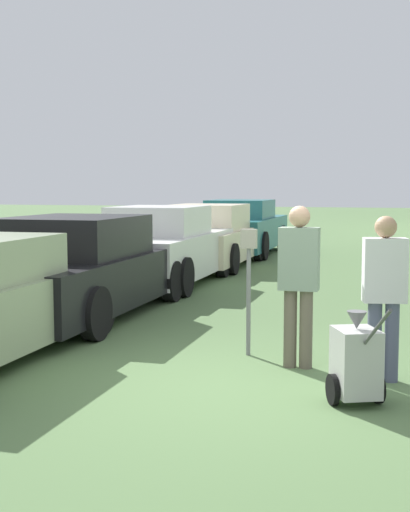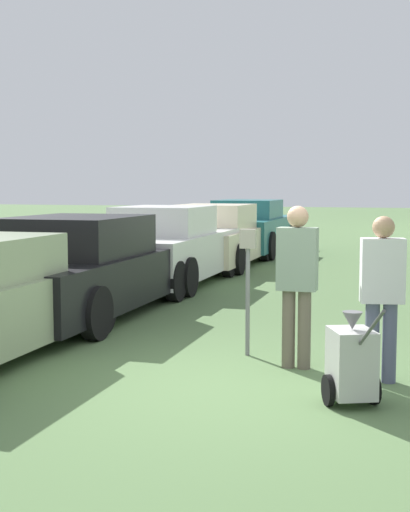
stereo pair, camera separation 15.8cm
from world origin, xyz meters
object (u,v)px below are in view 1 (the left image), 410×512
Objects in this scene: parked_car_black at (80,270)px; parking_meter at (249,268)px; parked_car_white at (162,248)px; person_worker at (299,276)px; person_supervisor at (384,288)px; equipment_cart at (356,362)px; parked_car_cream at (210,238)px; parked_car_teal at (242,229)px.

parking_meter is (3.00, -1.72, 0.32)m from parked_car_black.
parked_car_white is 6.76m from person_worker.
person_supervisor is (4.54, -6.00, 0.22)m from parked_car_white.
person_worker reaches higher than equipment_cart.
parking_meter is at bearing -32.55° from person_worker.
parking_meter is (3.00, -8.65, 0.32)m from parked_car_cream.
parked_car_white is at bearing 119.51° from parking_meter.
parked_car_white is 0.96× the size of parked_car_cream.
parked_car_teal reaches higher than parked_car_black.
parked_car_white is 3.19× the size of parking_meter.
equipment_cart is (1.35, -1.54, -0.62)m from parking_meter.
person_worker is (3.64, -5.70, 0.27)m from parked_car_white.
parked_car_teal is 4.96× the size of equipment_cart.
parked_car_black is 3.57m from parked_car_white.
parked_car_white is 2.82× the size of person_supervisor.
person_worker reaches higher than parked_car_white.
parked_car_white is 2.68× the size of person_worker.
person_worker is at bearing -74.98° from parked_car_teal.
parked_car_cream is at bearing -76.13° from person_supervisor.
person_worker reaches higher than parked_car_teal.
parked_car_white is 8.11m from equipment_cart.
equipment_cart is at bearing -68.34° from parked_car_cream.
parked_car_cream is 3.33× the size of parking_meter.
parked_car_teal is 12.31m from parking_meter.
parked_car_teal reaches higher than parked_car_cream.
parked_car_teal reaches higher than equipment_cart.
parked_car_black is 6.93m from parked_car_cream.
person_worker is (3.64, -9.05, 0.30)m from parked_car_cream.
parked_car_black is at bearing -30.82° from person_worker.
parked_car_cream reaches higher than equipment_cart.
parked_car_black is 1.10× the size of parked_car_white.
parked_car_black is 3.47m from parking_meter.
parked_car_black is at bearing -91.41° from parked_car_cream.
person_supervisor is (4.54, -9.35, 0.25)m from parked_car_cream.
person_supervisor reaches higher than equipment_cart.
parked_car_teal is at bearing 88.59° from parked_car_black.
parked_car_teal reaches higher than parked_car_white.
person_worker is (3.64, -12.33, 0.26)m from parked_car_teal.
parking_meter is at bearing 106.73° from equipment_cart.
parked_car_teal is 14.16m from equipment_cart.
person_worker is (3.64, -2.13, 0.30)m from parked_car_black.
parked_car_cream is 9.16m from parking_meter.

